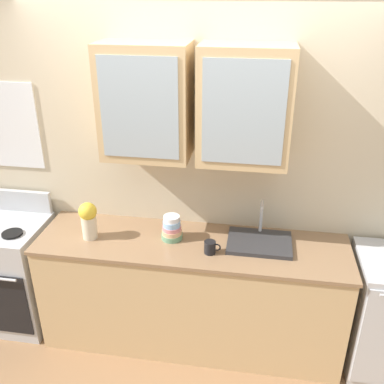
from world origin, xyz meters
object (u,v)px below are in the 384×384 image
cup_near_sink (210,247)px  vase (89,219)px  sink_faucet (259,241)px  stove_range (15,273)px  bowl_stack (172,229)px

cup_near_sink → vase: bearing=176.2°
sink_faucet → cup_near_sink: bearing=-153.4°
stove_range → sink_faucet: bearing=1.8°
sink_faucet → vase: bearing=-175.0°
sink_faucet → cup_near_sink: 0.38m
stove_range → cup_near_sink: (1.62, -0.11, 0.49)m
sink_faucet → bowl_stack: sink_faucet is taller
cup_near_sink → stove_range: bearing=176.2°
sink_faucet → vase: sink_faucet is taller
bowl_stack → vase: size_ratio=0.66×
sink_faucet → bowl_stack: (-0.64, -0.02, 0.06)m
vase → cup_near_sink: size_ratio=2.43×
cup_near_sink → bowl_stack: bearing=154.3°
bowl_stack → cup_near_sink: bowl_stack is taller
vase → cup_near_sink: vase is taller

